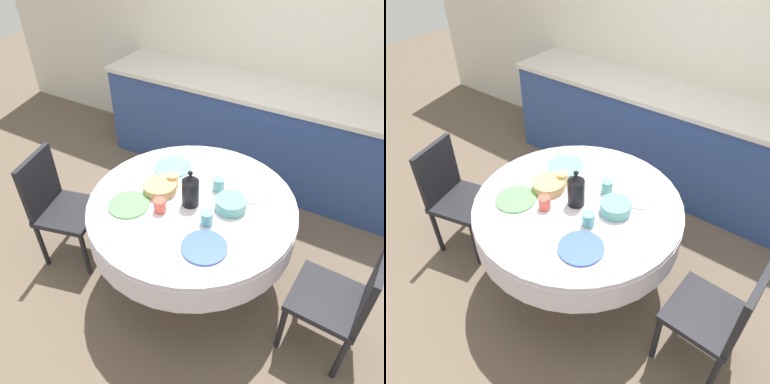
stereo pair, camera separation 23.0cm
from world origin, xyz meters
The scene contains 17 objects.
ground_plane centered at (0.00, 0.00, 0.00)m, with size 12.00×12.00×0.00m, color brown.
wall_back centered at (0.00, 1.77, 1.30)m, with size 7.00×0.05×2.60m.
kitchen_counter centered at (0.00, 1.44, 0.46)m, with size 3.24×0.64×0.91m.
dining_table centered at (0.00, 0.00, 0.61)m, with size 1.33×1.33×0.73m.
chair_left centered at (1.00, -0.05, 0.49)m, with size 0.42×0.42×0.87m.
chair_right centered at (-0.97, -0.25, 0.49)m, with size 0.49×0.49×0.87m.
plate_near_left centered at (-0.32, -0.22, 0.74)m, with size 0.26×0.26×0.01m, color #5BA85B.
cup_near_left centered at (-0.13, -0.17, 0.77)m, with size 0.07×0.07×0.09m, color #CC4C3D.
plate_near_right centered at (0.25, -0.30, 0.74)m, with size 0.26×0.26×0.01m, color #3856AD.
cup_near_right centered at (0.17, -0.13, 0.77)m, with size 0.07×0.07×0.09m, color #5BA39E.
plate_far_left centered at (-0.30, 0.25, 0.74)m, with size 0.26×0.26×0.01m, color #60BCB7.
cup_far_left centered at (-0.19, 0.09, 0.77)m, with size 0.07×0.07×0.09m, color #DBB766.
plate_far_right centered at (0.28, 0.28, 0.74)m, with size 0.26×0.26×0.01m, color white.
cup_far_right centered at (0.09, 0.19, 0.77)m, with size 0.07×0.07×0.09m, color #5BA39E.
coffee_carafe centered at (0.00, -0.02, 0.84)m, with size 0.11×0.11×0.25m.
bread_basket centered at (-0.23, -0.01, 0.76)m, with size 0.22×0.22×0.06m, color tan.
fruit_bowl centered at (0.24, 0.06, 0.77)m, with size 0.19×0.19×0.07m, color #569993.
Camera 1 is at (0.88, -1.54, 2.27)m, focal length 35.00 mm.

